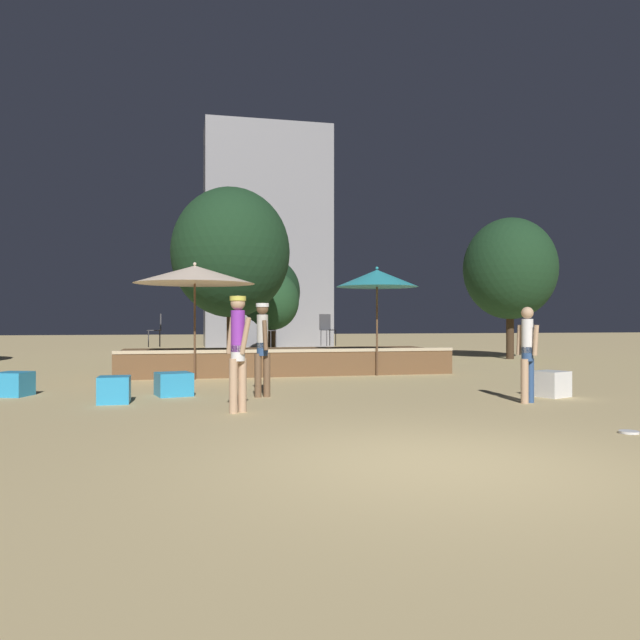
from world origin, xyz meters
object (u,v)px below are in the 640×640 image
Objects in this scene: patio_umbrella_0 at (377,278)px; cube_seat_1 at (114,390)px; frisbee_disc at (629,432)px; background_tree_3 at (231,253)px; background_tree_0 at (269,292)px; bistro_chair_2 at (158,327)px; cube_seat_0 at (551,384)px; background_tree_1 at (272,301)px; cube_seat_2 at (174,384)px; bistro_chair_1 at (327,327)px; background_tree_2 at (510,269)px; person_1 at (262,344)px; person_2 at (527,352)px; cube_seat_3 at (13,384)px; patio_umbrella_1 at (195,275)px; bistro_chair_0 at (265,327)px; person_0 at (238,346)px.

cube_seat_1 is at bearing -145.31° from patio_umbrella_0.
frisbee_disc is 15.81m from background_tree_3.
bistro_chair_2 is at bearing -113.81° from background_tree_0.
cube_seat_0 is 0.20× the size of background_tree_1.
patio_umbrella_0 is at bearing 33.01° from cube_seat_2.
background_tree_0 reaches higher than bistro_chair_2.
cube_seat_1 is at bearing -149.92° from bistro_chair_1.
bistro_chair_1 is (-2.66, 6.88, 1.00)m from cube_seat_0.
background_tree_1 is at bearing 149.56° from bistro_chair_2.
background_tree_2 reaches higher than background_tree_0.
cube_seat_1 is 2.70m from person_1.
frisbee_disc is at bearing -86.30° from patio_umbrella_0.
patio_umbrella_0 is 5.94m from person_2.
frisbee_disc is at bearing -108.96° from cube_seat_0.
cube_seat_0 is 7.02m from cube_seat_2.
cube_seat_2 is 0.83× the size of bistro_chair_1.
person_2 is at bearing -18.48° from cube_seat_3.
patio_umbrella_1 reaches higher than bistro_chair_0.
frisbee_disc is 19.73m from background_tree_1.
bistro_chair_0 is 1.93m from bistro_chair_1.
background_tree_3 reaches higher than background_tree_0.
cube_seat_0 is at bearing -37.11° from patio_umbrella_1.
cube_seat_3 reaches higher than frisbee_disc.
frisbee_disc is 15.88m from background_tree_2.
background_tree_1 is (4.40, 8.68, 1.01)m from bistro_chair_2.
bistro_chair_0 is (1.88, 1.45, -1.26)m from patio_umbrella_1.
cube_seat_2 is 0.12× the size of background_tree_3.
cube_seat_1 reaches higher than cube_seat_3.
patio_umbrella_1 is at bearing 61.25° from person_0.
bistro_chair_0 is 0.17× the size of background_tree_2.
person_0 is (1.96, -1.54, 0.79)m from cube_seat_1.
cube_seat_0 is at bearing 41.69° from bistro_chair_2.
cube_seat_2 is 16.34m from background_tree_0.
background_tree_2 reaches higher than cube_seat_1.
background_tree_2 is (6.38, 14.17, 3.31)m from frisbee_disc.
patio_umbrella_0 is 3.74× the size of cube_seat_2.
frisbee_disc is (3.25, -9.86, -1.22)m from bistro_chair_0.
bistro_chair_2 is (-0.95, 2.44, -1.26)m from patio_umbrella_1.
background_tree_3 is (-5.03, 11.30, 3.52)m from cube_seat_0.
patio_umbrella_1 is 1.65× the size of person_1.
person_0 is (3.90, -3.00, 0.80)m from cube_seat_3.
person_0 is at bearing -99.28° from background_tree_0.
person_2 is 0.39× the size of background_tree_0.
cube_seat_1 is 7.88m from frisbee_disc.
bistro_chair_2 is 3.76× the size of frisbee_disc.
cube_seat_1 is at bearing 142.66° from person_2.
background_tree_1 is at bearing 26.16° from bistro_chair_0.
bistro_chair_2 is at bearing 85.82° from cube_seat_1.
person_2 is 13.04m from background_tree_2.
background_tree_2 is (12.46, 3.31, 2.09)m from bistro_chair_2.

